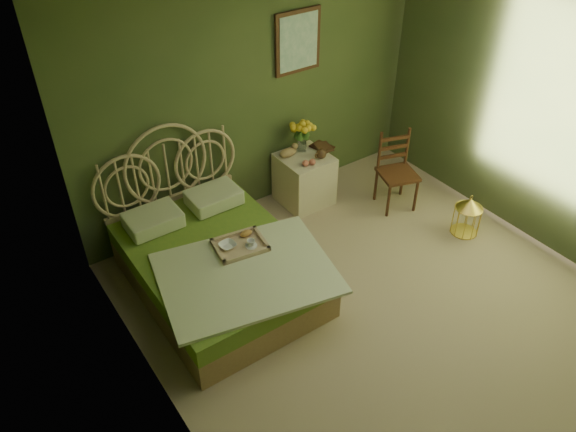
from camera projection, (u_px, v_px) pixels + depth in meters
floor at (394, 319)px, 5.01m from camera, size 4.50×4.50×0.00m
ceiling at (443, 29)px, 3.44m from camera, size 4.50×4.50×0.00m
wall_back at (255, 95)px, 5.69m from camera, size 4.00×0.00×4.00m
wall_left at (171, 314)px, 3.31m from camera, size 0.00×4.50×4.50m
wall_right at (571, 128)px, 5.13m from camera, size 0.00×4.50×4.50m
wall_art at (298, 42)px, 5.64m from camera, size 0.54×0.04×0.64m
bed at (216, 261)px, 5.19m from camera, size 1.66×2.09×1.29m
nightstand at (304, 173)px, 6.25m from camera, size 0.53×0.53×1.01m
chair at (394, 166)px, 6.15m from camera, size 0.48×0.48×0.87m
birdcage at (467, 216)px, 5.87m from camera, size 0.28×0.28×0.43m
book_lower at (317, 150)px, 6.20m from camera, size 0.23×0.28×0.02m
book_upper at (317, 149)px, 6.18m from camera, size 0.21×0.26×0.02m
cereal_bowl at (228, 245)px, 5.01m from camera, size 0.16×0.16×0.04m
coffee_cup at (251, 243)px, 5.01m from camera, size 0.09×0.09×0.07m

